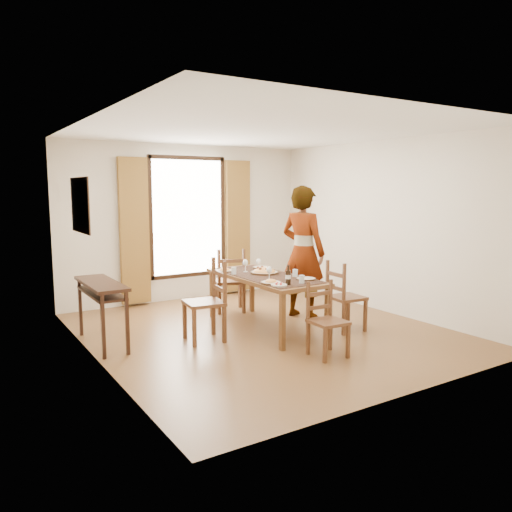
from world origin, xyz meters
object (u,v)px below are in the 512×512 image
dining_table (265,280)px  man (303,252)px  console_table (101,291)px  pasta_platter (264,270)px

dining_table → man: bearing=15.2°
console_table → man: man is taller
console_table → man: bearing=-4.8°
dining_table → pasta_platter: pasta_platter is taller
console_table → pasta_platter: (2.19, -0.35, 0.12)m
console_table → pasta_platter: 2.22m
man → pasta_platter: (-0.76, -0.10, -0.19)m
dining_table → pasta_platter: bearing=60.9°
dining_table → man: size_ratio=0.98×
dining_table → pasta_platter: size_ratio=4.89×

